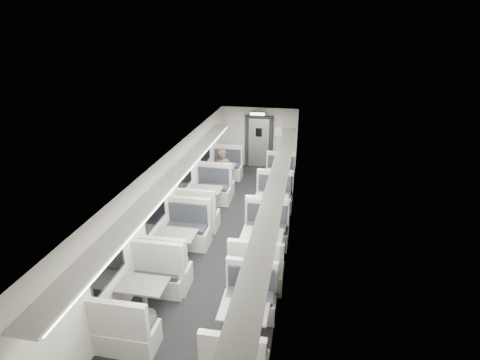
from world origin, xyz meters
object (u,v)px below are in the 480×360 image
at_px(vestibule_door, 259,142).
at_px(exit_sign, 258,114).
at_px(booth_right_a, 278,181).
at_px(booth_right_c, 262,249).
at_px(booth_right_d, 243,327).
at_px(booth_right_b, 271,210).
at_px(booth_left_b, 206,201).
at_px(booth_left_d, 145,300).
at_px(booth_left_a, 222,176).
at_px(booth_left_c, 176,248).
at_px(passenger, 223,174).

bearing_deg(vestibule_door, exit_sign, -90.00).
xyz_separation_m(booth_right_a, vestibule_door, (-1.00, 2.35, 0.66)).
xyz_separation_m(booth_right_c, booth_right_d, (0.00, -2.49, -0.05)).
bearing_deg(exit_sign, booth_right_b, -76.37).
relative_size(booth_left_b, booth_right_b, 1.03).
distance_m(booth_left_b, booth_left_d, 4.44).
distance_m(booth_left_d, vestibule_door, 8.94).
xyz_separation_m(booth_left_a, vestibule_door, (1.00, 2.26, 0.63)).
xyz_separation_m(booth_left_d, booth_right_d, (2.00, -0.34, -0.01)).
bearing_deg(booth_left_c, vestibule_door, 81.95).
bearing_deg(booth_right_a, booth_right_d, -90.00).
bearing_deg(booth_right_d, booth_right_b, 90.00).
xyz_separation_m(booth_right_b, booth_right_c, (0.00, -2.09, 0.01)).
height_order(booth_left_d, booth_right_c, booth_right_c).
distance_m(booth_left_c, booth_right_b, 3.17).
distance_m(booth_left_a, passenger, 0.93).
xyz_separation_m(booth_left_a, booth_right_a, (2.00, -0.09, -0.03)).
relative_size(booth_right_a, exit_sign, 3.39).
height_order(booth_left_a, booth_right_a, booth_left_a).
distance_m(vestibule_door, exit_sign, 1.33).
bearing_deg(booth_left_a, exit_sign, 60.54).
height_order(booth_right_a, vestibule_door, vestibule_door).
xyz_separation_m(booth_right_a, booth_right_d, (0.00, -6.85, -0.00)).
height_order(booth_left_a, booth_right_b, booth_right_b).
xyz_separation_m(vestibule_door, exit_sign, (0.00, -0.49, 1.24)).
bearing_deg(booth_left_d, booth_left_c, 90.00).
height_order(booth_left_d, passenger, passenger).
xyz_separation_m(booth_right_a, exit_sign, (-1.00, 1.86, 1.90)).
height_order(booth_left_d, booth_right_d, booth_left_d).
bearing_deg(booth_right_c, booth_right_b, 90.00).
bearing_deg(booth_left_b, booth_right_b, -5.41).
height_order(booth_right_b, exit_sign, exit_sign).
height_order(booth_left_b, booth_right_a, booth_left_b).
height_order(booth_left_b, exit_sign, exit_sign).
bearing_deg(booth_left_a, booth_right_a, -2.66).
bearing_deg(passenger, exit_sign, 49.28).
relative_size(booth_right_d, vestibule_door, 1.00).
xyz_separation_m(passenger, exit_sign, (0.77, 2.58, 1.47)).
bearing_deg(booth_right_b, exit_sign, 103.63).
distance_m(booth_right_a, passenger, 1.96).
distance_m(booth_right_b, passenger, 2.38).
distance_m(booth_right_c, booth_right_d, 2.49).
xyz_separation_m(booth_right_c, vestibule_door, (-1.00, 6.71, 0.62)).
relative_size(booth_left_d, booth_right_c, 0.92).
xyz_separation_m(booth_left_b, booth_right_a, (2.00, 2.07, -0.05)).
height_order(booth_left_b, booth_right_b, booth_left_b).
bearing_deg(booth_right_b, passenger, 138.87).
relative_size(booth_left_a, booth_right_a, 1.08).
height_order(booth_left_c, passenger, passenger).
relative_size(booth_right_b, passenger, 1.42).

